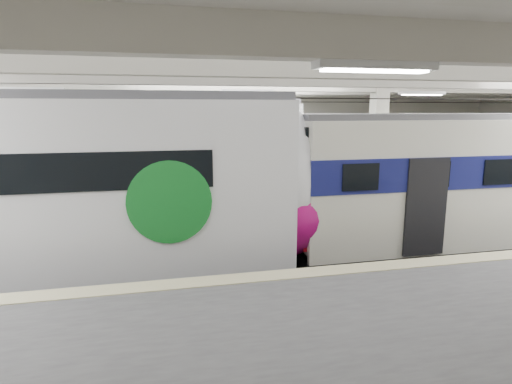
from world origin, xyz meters
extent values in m
cube|color=black|center=(0.00, 0.00, -0.05)|extent=(36.00, 24.00, 0.10)
cube|color=silver|center=(0.00, 0.00, 5.55)|extent=(36.00, 24.00, 0.20)
cube|color=beige|center=(0.00, 10.00, 2.75)|extent=(30.00, 0.10, 5.50)
cube|color=beige|center=(0.00, -3.25, 1.11)|extent=(30.00, 0.50, 0.02)
cube|color=beige|center=(-3.00, 3.00, 2.75)|extent=(0.50, 0.50, 5.50)
cube|color=beige|center=(5.00, 3.00, 2.75)|extent=(0.50, 0.50, 5.50)
cube|color=beige|center=(0.00, 0.00, 5.25)|extent=(30.00, 18.00, 0.50)
cube|color=#59544C|center=(0.00, 0.00, 0.08)|extent=(30.00, 1.52, 0.16)
cube|color=#59544C|center=(0.00, 5.50, 0.08)|extent=(30.00, 1.52, 0.16)
cylinder|color=black|center=(0.00, 0.00, 4.70)|extent=(30.00, 0.03, 0.03)
cylinder|color=black|center=(0.00, 5.50, 4.70)|extent=(30.00, 0.03, 0.03)
cube|color=white|center=(0.00, -2.00, 4.92)|extent=(26.00, 8.40, 0.12)
cube|color=white|center=(-6.37, 0.00, 2.56)|extent=(13.74, 3.07, 4.12)
ellipsoid|color=white|center=(0.50, 0.00, 2.56)|extent=(2.43, 3.00, 4.04)
ellipsoid|color=#B50F6B|center=(0.62, 0.00, 1.65)|extent=(2.58, 3.07, 2.47)
cylinder|color=#167E29|center=(-2.52, -1.56, 2.36)|extent=(1.90, 0.06, 1.90)
cube|color=black|center=(-6.37, 0.00, 0.35)|extent=(13.74, 2.15, 0.70)
cube|color=silver|center=(7.26, 0.00, 2.31)|extent=(12.74, 2.79, 3.63)
cube|color=navy|center=(7.26, 0.00, 2.75)|extent=(12.78, 2.85, 0.88)
cube|color=#B90C19|center=(0.85, 0.00, 1.81)|extent=(0.08, 2.37, 1.99)
cube|color=black|center=(0.85, 0.00, 3.33)|extent=(0.08, 2.23, 1.31)
cube|color=#4C4C51|center=(7.26, 0.00, 4.21)|extent=(12.74, 2.18, 0.16)
cube|color=black|center=(7.26, 0.00, 0.35)|extent=(12.74, 1.95, 0.70)
cube|color=white|center=(-5.01, 5.50, 2.56)|extent=(15.27, 3.78, 4.11)
cube|color=#167E29|center=(-5.01, 5.50, 3.10)|extent=(15.32, 3.84, 0.87)
cube|color=#4C4C51|center=(-5.01, 5.50, 4.72)|extent=(15.25, 3.24, 0.16)
cube|color=black|center=(-5.01, 5.50, 0.30)|extent=(15.26, 3.45, 0.60)
camera|label=1|loc=(-2.71, -11.12, 4.41)|focal=30.00mm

